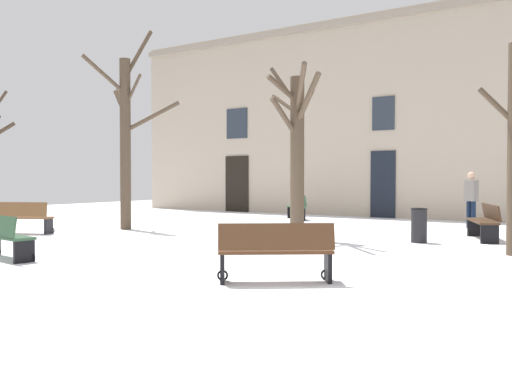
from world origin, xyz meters
TOP-DOWN VIEW (x-y plane):
  - ground_plane at (0.00, 0.00)m, footprint 38.33×38.33m
  - building_facade at (-0.00, 10.96)m, footprint 23.96×0.60m
  - tree_near_facade at (-4.51, 1.92)m, footprint 2.35×2.25m
  - tree_foreground at (1.04, 2.44)m, footprint 1.94×2.25m
  - litter_bin at (3.90, 3.33)m, footprint 0.40×0.40m
  - bench_near_center_tree at (-1.92, -3.71)m, footprint 1.60×0.66m
  - bench_near_lamp at (-2.05, 8.12)m, footprint 1.35×1.48m
  - bench_by_litter_bin at (-5.91, -0.63)m, footprint 1.64×1.09m
  - bench_back_to_back_right at (5.11, 4.80)m, footprint 1.13×1.87m
  - bench_facing_shops at (3.63, -2.87)m, footprint 1.65×1.37m
  - person_strolling at (4.12, 7.96)m, footprint 0.44×0.38m

SIDE VIEW (x-z plane):
  - ground_plane at x=0.00m, z-range 0.00..0.00m
  - litter_bin at x=3.90m, z-range 0.00..0.83m
  - bench_near_center_tree at x=-1.92m, z-range 0.01..0.87m
  - bench_by_litter_bin at x=-5.91m, z-range 0.01..0.90m
  - bench_facing_shops at x=3.63m, z-range 0.02..0.92m
  - bench_back_to_back_right at x=5.11m, z-range 0.02..0.93m
  - bench_near_lamp at x=-2.05m, z-range 0.01..0.94m
  - person_strolling at x=4.12m, z-range 0.10..1.84m
  - tree_foreground at x=1.04m, z-range 0.14..4.58m
  - tree_near_facade at x=-4.51m, z-range -0.19..5.93m
  - building_facade at x=0.00m, z-range 0.06..8.07m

